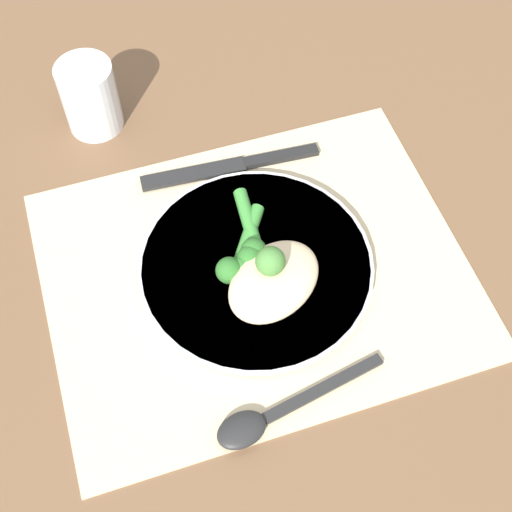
{
  "coord_description": "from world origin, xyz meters",
  "views": [
    {
      "loc": [
        -0.12,
        -0.36,
        0.65
      ],
      "look_at": [
        0.0,
        0.0,
        0.03
      ],
      "focal_mm": 50.0,
      "sensor_mm": 36.0,
      "label": 1
    }
  ],
  "objects_px": {
    "plate": "(256,267)",
    "chicken_fillet": "(274,281)",
    "broccoli_stalk_front": "(252,244)",
    "knife": "(233,166)",
    "broccoli_stalk_left": "(241,261)",
    "spoon": "(262,419)",
    "water_glass": "(90,97)"
  },
  "relations": [
    {
      "from": "knife",
      "to": "spoon",
      "type": "height_order",
      "value": "spoon"
    },
    {
      "from": "broccoli_stalk_front",
      "to": "water_glass",
      "type": "distance_m",
      "value": 0.27
    },
    {
      "from": "plate",
      "to": "water_glass",
      "type": "relative_size",
      "value": 2.77
    },
    {
      "from": "knife",
      "to": "water_glass",
      "type": "distance_m",
      "value": 0.19
    },
    {
      "from": "water_glass",
      "to": "broccoli_stalk_left",
      "type": "bearing_deg",
      "value": -68.46
    },
    {
      "from": "spoon",
      "to": "broccoli_stalk_front",
      "type": "bearing_deg",
      "value": -25.27
    },
    {
      "from": "chicken_fillet",
      "to": "knife",
      "type": "xyz_separation_m",
      "value": [
        0.01,
        0.17,
        -0.03
      ]
    },
    {
      "from": "plate",
      "to": "chicken_fillet",
      "type": "height_order",
      "value": "chicken_fillet"
    },
    {
      "from": "plate",
      "to": "broccoli_stalk_front",
      "type": "xyz_separation_m",
      "value": [
        0.0,
        0.02,
        0.02
      ]
    },
    {
      "from": "broccoli_stalk_left",
      "to": "broccoli_stalk_front",
      "type": "xyz_separation_m",
      "value": [
        0.02,
        0.02,
        0.0
      ]
    },
    {
      "from": "plate",
      "to": "spoon",
      "type": "relative_size",
      "value": 1.38
    },
    {
      "from": "plate",
      "to": "knife",
      "type": "height_order",
      "value": "plate"
    },
    {
      "from": "plate",
      "to": "water_glass",
      "type": "distance_m",
      "value": 0.29
    },
    {
      "from": "chicken_fillet",
      "to": "broccoli_stalk_left",
      "type": "relative_size",
      "value": 1.39
    },
    {
      "from": "plate",
      "to": "knife",
      "type": "distance_m",
      "value": 0.14
    },
    {
      "from": "chicken_fillet",
      "to": "knife",
      "type": "bearing_deg",
      "value": 86.59
    },
    {
      "from": "plate",
      "to": "broccoli_stalk_left",
      "type": "relative_size",
      "value": 2.6
    },
    {
      "from": "broccoli_stalk_front",
      "to": "spoon",
      "type": "height_order",
      "value": "broccoli_stalk_front"
    },
    {
      "from": "broccoli_stalk_front",
      "to": "spoon",
      "type": "distance_m",
      "value": 0.18
    },
    {
      "from": "broccoli_stalk_left",
      "to": "water_glass",
      "type": "relative_size",
      "value": 1.07
    },
    {
      "from": "knife",
      "to": "broccoli_stalk_front",
      "type": "bearing_deg",
      "value": 175.87
    },
    {
      "from": "broccoli_stalk_left",
      "to": "chicken_fillet",
      "type": "bearing_deg",
      "value": 157.31
    },
    {
      "from": "broccoli_stalk_left",
      "to": "water_glass",
      "type": "bearing_deg",
      "value": -35.13
    },
    {
      "from": "spoon",
      "to": "knife",
      "type": "bearing_deg",
      "value": -22.34
    },
    {
      "from": "chicken_fillet",
      "to": "water_glass",
      "type": "distance_m",
      "value": 0.32
    },
    {
      "from": "knife",
      "to": "water_glass",
      "type": "bearing_deg",
      "value": 52.32
    },
    {
      "from": "water_glass",
      "to": "plate",
      "type": "bearing_deg",
      "value": -65.59
    },
    {
      "from": "broccoli_stalk_left",
      "to": "broccoli_stalk_front",
      "type": "distance_m",
      "value": 0.02
    },
    {
      "from": "broccoli_stalk_front",
      "to": "knife",
      "type": "height_order",
      "value": "broccoli_stalk_front"
    },
    {
      "from": "chicken_fillet",
      "to": "broccoli_stalk_left",
      "type": "xyz_separation_m",
      "value": [
        -0.02,
        0.04,
        -0.0
      ]
    },
    {
      "from": "broccoli_stalk_front",
      "to": "knife",
      "type": "xyz_separation_m",
      "value": [
        0.02,
        0.12,
        -0.02
      ]
    },
    {
      "from": "plate",
      "to": "chicken_fillet",
      "type": "relative_size",
      "value": 1.87
    }
  ]
}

